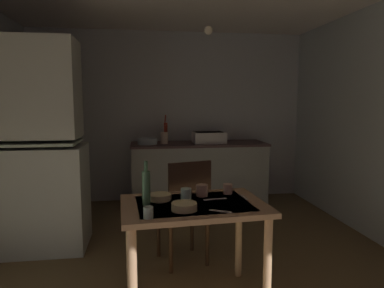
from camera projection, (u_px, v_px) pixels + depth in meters
The scene contains 21 objects.
ground_plane at pixel (188, 254), 3.26m from camera, with size 4.90×4.90×0.00m, color brown.
wall_back at pixel (170, 117), 5.06m from camera, with size 4.00×0.10×2.43m, color silver.
hutch_cabinet at pixel (33, 153), 3.30m from camera, with size 0.96×0.59×2.02m.
counter_cabinet at pixel (199, 173), 4.84m from camera, with size 1.87×0.64×0.87m.
sink_basin at pixel (209, 137), 4.80m from camera, with size 0.44×0.34×0.15m.
hand_pump at pixel (166, 131), 4.75m from camera, with size 0.05×0.27×0.39m.
mixing_bowl_counter at pixel (148, 141), 4.63m from camera, with size 0.26×0.26×0.08m, color #9EB2C6.
stoneware_crock at pixel (164, 138), 4.69m from camera, with size 0.10×0.10×0.16m, color beige.
dining_table at pixel (194, 218), 2.43m from camera, with size 1.05×0.74×0.73m.
chair_far_side at pixel (185, 211), 3.01m from camera, with size 0.49×0.49×0.94m.
serving_bowl_wide at pixel (160, 197), 2.50m from camera, with size 0.17×0.17×0.04m, color beige.
soup_bowl_small at pixel (184, 206), 2.26m from camera, with size 0.17×0.17×0.05m, color beige.
teacup_cream at pixel (148, 213), 2.10m from camera, with size 0.06×0.06×0.07m, color #ADD1C1.
teacup_mint at pixel (228, 189), 2.66m from camera, with size 0.07×0.07×0.08m, color tan.
mug_dark at pixel (202, 190), 2.60m from camera, with size 0.09×0.09×0.09m, color tan.
mug_tall at pixel (186, 194), 2.48m from camera, with size 0.08×0.08×0.09m, color #ADD1C1.
glass_bottle at pixel (146, 187), 2.37m from camera, with size 0.06×0.06×0.31m.
table_knife at pixel (215, 199), 2.51m from camera, with size 0.17×0.02×0.01m, color silver.
teaspoon_near_bowl at pixel (244, 197), 2.57m from camera, with size 0.15×0.02×0.01m, color beige.
teaspoon_by_cup at pixel (221, 211), 2.23m from camera, with size 0.15×0.02×0.01m, color beige.
pendant_bulb at pixel (209, 30), 3.17m from camera, with size 0.08×0.08×0.08m, color #F9EFCC.
Camera 1 is at (-0.41, -3.08, 1.44)m, focal length 32.25 mm.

